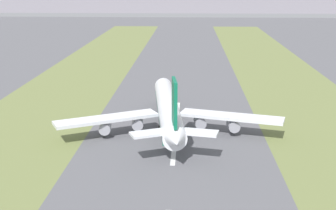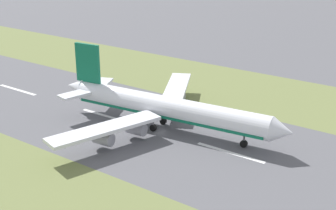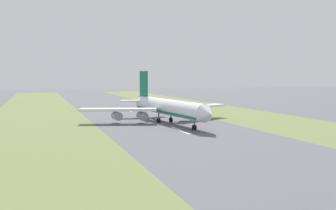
{
  "view_description": "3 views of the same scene",
  "coord_description": "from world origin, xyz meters",
  "views": [
    {
      "loc": [
        3.65,
        -131.24,
        43.12
      ],
      "look_at": [
        -2.38,
        0.9,
        7.0
      ],
      "focal_mm": 50.0,
      "sensor_mm": 36.0,
      "label": 1
    },
    {
      "loc": [
        89.82,
        67.67,
        49.41
      ],
      "look_at": [
        -2.38,
        0.9,
        7.0
      ],
      "focal_mm": 50.0,
      "sensor_mm": 36.0,
      "label": 2
    },
    {
      "loc": [
        44.79,
        142.63,
        18.12
      ],
      "look_at": [
        -2.38,
        0.9,
        7.0
      ],
      "focal_mm": 42.0,
      "sensor_mm": 36.0,
      "label": 3
    }
  ],
  "objects": [
    {
      "name": "airplane_main_jet",
      "position": [
        -2.18,
        -1.0,
        6.02
      ],
      "size": [
        63.79,
        67.21,
        20.2
      ],
      "color": "silver",
      "rests_on": "ground"
    },
    {
      "name": "grass_median_west",
      "position": [
        -45.0,
        0.0,
        0.0
      ],
      "size": [
        40.0,
        600.0,
        0.01
      ],
      "primitive_type": "cube",
      "color": "olive",
      "rests_on": "ground"
    },
    {
      "name": "centreline_dash_mid",
      "position": [
        0.0,
        -19.1,
        0.01
      ],
      "size": [
        1.2,
        18.0,
        0.01
      ],
      "primitive_type": "cube",
      "color": "silver",
      "rests_on": "ground"
    },
    {
      "name": "grass_median_east",
      "position": [
        45.0,
        0.0,
        0.0
      ],
      "size": [
        40.0,
        600.0,
        0.01
      ],
      "primitive_type": "cube",
      "color": "olive",
      "rests_on": "ground"
    },
    {
      "name": "centreline_dash_far",
      "position": [
        0.0,
        20.9,
        0.01
      ],
      "size": [
        1.2,
        18.0,
        0.01
      ],
      "primitive_type": "cube",
      "color": "silver",
      "rests_on": "ground"
    },
    {
      "name": "ground_plane",
      "position": [
        0.0,
        0.0,
        0.0
      ],
      "size": [
        800.0,
        800.0,
        0.0
      ],
      "primitive_type": "plane",
      "color": "#56565B"
    },
    {
      "name": "centreline_dash_near",
      "position": [
        0.0,
        -59.1,
        0.01
      ],
      "size": [
        1.2,
        18.0,
        0.01
      ],
      "primitive_type": "cube",
      "color": "silver",
      "rests_on": "ground"
    }
  ]
}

